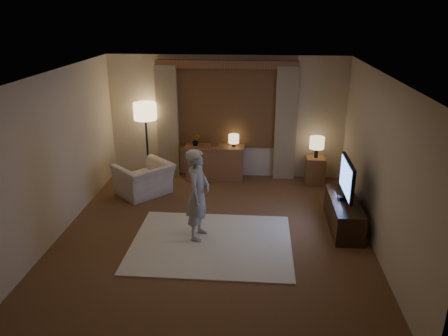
# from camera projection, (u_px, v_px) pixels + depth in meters

# --- Properties ---
(room) EXTENTS (5.04, 5.54, 2.64)m
(room) POSITION_uv_depth(u_px,v_px,m) (216.00, 148.00, 7.15)
(room) COLOR brown
(room) RESTS_ON ground
(rug) EXTENTS (2.50, 2.00, 0.02)m
(rug) POSITION_uv_depth(u_px,v_px,m) (212.00, 243.00, 6.89)
(rug) COLOR beige
(rug) RESTS_ON floor
(sideboard) EXTENTS (1.20, 0.40, 0.70)m
(sideboard) POSITION_uv_depth(u_px,v_px,m) (215.00, 163.00, 9.38)
(sideboard) COLOR brown
(sideboard) RESTS_ON floor
(picture_frame) EXTENTS (0.16, 0.02, 0.20)m
(picture_frame) POSITION_uv_depth(u_px,v_px,m) (215.00, 143.00, 9.22)
(picture_frame) COLOR brown
(picture_frame) RESTS_ON sideboard
(plant) EXTENTS (0.17, 0.13, 0.30)m
(plant) POSITION_uv_depth(u_px,v_px,m) (196.00, 141.00, 9.23)
(plant) COLOR #999999
(plant) RESTS_ON sideboard
(table_lamp_sideboard) EXTENTS (0.22, 0.22, 0.30)m
(table_lamp_sideboard) POSITION_uv_depth(u_px,v_px,m) (234.00, 139.00, 9.15)
(table_lamp_sideboard) COLOR black
(table_lamp_sideboard) RESTS_ON sideboard
(floor_lamp) EXTENTS (0.48, 0.48, 1.64)m
(floor_lamp) POSITION_uv_depth(u_px,v_px,m) (145.00, 115.00, 9.13)
(floor_lamp) COLOR black
(floor_lamp) RESTS_ON floor
(armchair) EXTENTS (1.29, 1.30, 0.64)m
(armchair) POSITION_uv_depth(u_px,v_px,m) (144.00, 179.00, 8.59)
(armchair) COLOR beige
(armchair) RESTS_ON floor
(side_table) EXTENTS (0.40, 0.40, 0.56)m
(side_table) POSITION_uv_depth(u_px,v_px,m) (315.00, 170.00, 9.19)
(side_table) COLOR brown
(side_table) RESTS_ON floor
(table_lamp_side) EXTENTS (0.30, 0.30, 0.44)m
(table_lamp_side) POSITION_uv_depth(u_px,v_px,m) (317.00, 143.00, 8.99)
(table_lamp_side) COLOR black
(table_lamp_side) RESTS_ON side_table
(tv_stand) EXTENTS (0.45, 1.40, 0.50)m
(tv_stand) POSITION_uv_depth(u_px,v_px,m) (343.00, 214.00, 7.33)
(tv_stand) COLOR black
(tv_stand) RESTS_ON floor
(tv) EXTENTS (0.23, 0.96, 0.69)m
(tv) POSITION_uv_depth(u_px,v_px,m) (347.00, 179.00, 7.11)
(tv) COLOR black
(tv) RESTS_ON tv_stand
(person) EXTENTS (0.45, 0.60, 1.48)m
(person) POSITION_uv_depth(u_px,v_px,m) (198.00, 194.00, 6.81)
(person) COLOR #AFA9A1
(person) RESTS_ON rug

